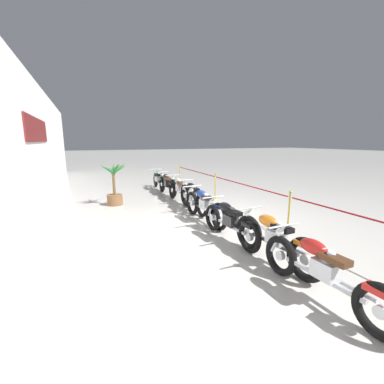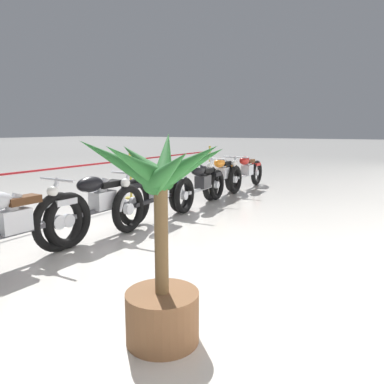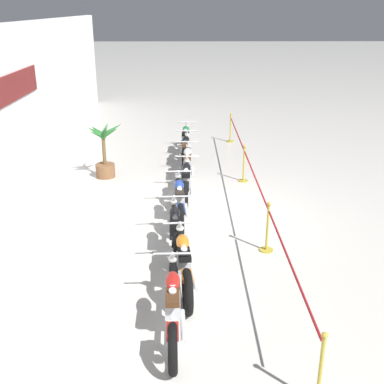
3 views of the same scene
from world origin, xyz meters
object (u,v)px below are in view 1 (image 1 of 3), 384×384
object	(u,v)px
motorcycle_black_2	(229,221)
stanchion_far_right	(180,176)
motorcycle_black_4	(193,196)
motorcycle_green_7	(159,180)
motorcycle_red_0	(321,271)
motorcycle_silver_5	(179,190)
motorcycle_black_6	(167,184)
motorcycle_orange_1	(274,240)
stanchion_far_left	(272,197)
stanchion_mid_right	(215,190)
motorcycle_blue_3	(204,206)
stanchion_mid_left	(289,217)
potted_palm_left_of_row	(114,185)

from	to	relation	value
motorcycle_black_2	stanchion_far_right	xyz separation A→B (m)	(8.35, -1.83, -0.10)
motorcycle_black_4	motorcycle_green_7	size ratio (longest dim) A/B	1.05
motorcycle_red_0	motorcycle_silver_5	bearing A→B (deg)	-2.10
motorcycle_black_6	stanchion_far_right	xyz separation A→B (m)	(2.79, -1.61, -0.10)
motorcycle_orange_1	motorcycle_silver_5	world-z (taller)	motorcycle_orange_1
motorcycle_orange_1	stanchion_far_left	distance (m)	2.65
motorcycle_black_2	stanchion_mid_right	xyz separation A→B (m)	(4.13, -1.83, -0.10)
motorcycle_black_6	stanchion_far_right	size ratio (longest dim) A/B	2.27
stanchion_far_right	motorcycle_black_2	bearing A→B (deg)	167.67
motorcycle_orange_1	motorcycle_black_6	size ratio (longest dim) A/B	0.92
motorcycle_black_6	stanchion_far_left	world-z (taller)	stanchion_far_left
motorcycle_blue_3	stanchion_mid_right	bearing A→B (deg)	-33.74
motorcycle_black_6	stanchion_mid_right	size ratio (longest dim) A/B	2.27
motorcycle_black_4	stanchion_mid_left	size ratio (longest dim) A/B	2.18
potted_palm_left_of_row	motorcycle_black_6	bearing A→B (deg)	-66.56
motorcycle_black_2	stanchion_far_right	size ratio (longest dim) A/B	2.11
motorcycle_red_0	motorcycle_green_7	xyz separation A→B (m)	(9.45, -0.19, 0.01)
motorcycle_red_0	motorcycle_black_6	size ratio (longest dim) A/B	0.98
motorcycle_black_2	motorcycle_silver_5	size ratio (longest dim) A/B	0.93
stanchion_mid_left	stanchion_far_right	distance (m)	8.33
motorcycle_red_0	stanchion_mid_right	distance (m)	6.92
motorcycle_orange_1	motorcycle_silver_5	size ratio (longest dim) A/B	0.92
potted_palm_left_of_row	stanchion_mid_left	xyz separation A→B (m)	(-4.54, -3.92, -0.37)
motorcycle_orange_1	potted_palm_left_of_row	distance (m)	6.32
motorcycle_black_6	stanchion_far_right	bearing A→B (deg)	-30.00
motorcycle_black_2	motorcycle_black_6	distance (m)	5.56
motorcycle_black_2	potted_palm_left_of_row	distance (m)	5.02
motorcycle_black_4	motorcycle_black_6	distance (m)	2.83
motorcycle_black_4	stanchion_mid_left	world-z (taller)	stanchion_mid_left
motorcycle_silver_5	stanchion_mid_left	xyz separation A→B (m)	(-4.13, -1.56, -0.11)
motorcycle_black_2	motorcycle_black_4	size ratio (longest dim) A/B	0.97
motorcycle_red_0	motorcycle_orange_1	xyz separation A→B (m)	(1.20, -0.15, 0.01)
motorcycle_black_4	motorcycle_orange_1	bearing A→B (deg)	179.23
motorcycle_blue_3	stanchion_mid_right	size ratio (longest dim) A/B	2.25
motorcycle_black_4	potted_palm_left_of_row	size ratio (longest dim) A/B	1.41
motorcycle_red_0	stanchion_far_right	world-z (taller)	stanchion_far_right
stanchion_mid_left	motorcycle_orange_1	bearing A→B (deg)	129.46
motorcycle_red_0	motorcycle_black_4	distance (m)	5.28
motorcycle_blue_3	motorcycle_black_4	size ratio (longest dim) A/B	1.03
motorcycle_red_0	motorcycle_orange_1	distance (m)	1.21
motorcycle_black_2	motorcycle_black_6	xyz separation A→B (m)	(5.56, -0.21, -0.00)
motorcycle_orange_1	motorcycle_black_6	distance (m)	6.90
motorcycle_orange_1	stanchion_mid_right	world-z (taller)	stanchion_mid_right
motorcycle_red_0	potted_palm_left_of_row	xyz separation A→B (m)	(7.10, 2.11, 0.28)
motorcycle_blue_3	motorcycle_green_7	world-z (taller)	motorcycle_blue_3
motorcycle_red_0	motorcycle_blue_3	xyz separation A→B (m)	(4.06, -0.05, 0.02)
motorcycle_orange_1	motorcycle_black_4	bearing A→B (deg)	-0.77
stanchion_far_right	motorcycle_orange_1	bearing A→B (deg)	170.32
motorcycle_black_4	stanchion_far_left	bearing A→B (deg)	-141.57
motorcycle_blue_3	motorcycle_red_0	bearing A→B (deg)	179.25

